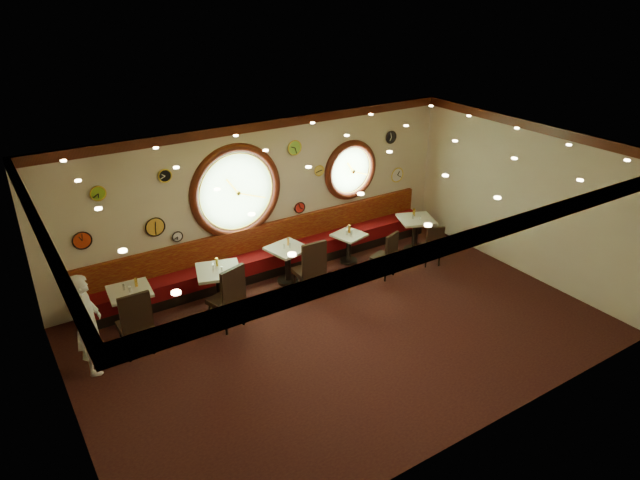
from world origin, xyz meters
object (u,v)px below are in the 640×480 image
Objects in this scene: table_a at (132,304)px; chair_c at (311,266)px; condiment_d_salt at (347,232)px; condiment_a_bottle at (136,282)px; condiment_a_pepper at (130,290)px; condiment_c_salt at (284,246)px; condiment_c_pepper at (290,246)px; condiment_a_salt at (124,287)px; waiter at (88,323)px; chair_d at (387,252)px; table_b at (220,285)px; condiment_d_pepper at (352,232)px; condiment_b_salt at (213,267)px; condiment_e_pepper at (420,218)px; chair_b at (229,294)px; table_e at (415,231)px; chair_a at (135,320)px; condiment_d_bottle at (349,229)px; chair_e at (433,243)px; table_d at (349,244)px; table_c at (288,260)px; condiment_c_bottle at (288,242)px; condiment_b_pepper at (222,269)px; condiment_b_bottle at (217,262)px; condiment_e_salt at (413,217)px; condiment_e_bottle at (414,212)px.

table_a is 1.03× the size of chair_c.
condiment_a_bottle reaches higher than condiment_d_salt.
condiment_d_salt is 1.06× the size of condiment_a_pepper.
condiment_c_salt is 0.12m from condiment_c_pepper.
condiment_a_salt is 1.18m from waiter.
chair_d is 2.03m from condiment_c_pepper.
condiment_d_pepper is (3.21, 0.27, 0.19)m from table_b.
condiment_e_pepper is at bearing -2.33° from condiment_b_salt.
table_e is at bearing -10.71° from chair_b.
condiment_d_bottle is (4.94, 0.95, 0.07)m from chair_a.
condiment_d_bottle is at bearing 0.57° from condiment_a_salt.
condiment_c_salt is at bearing -177.62° from chair_e.
condiment_a_bottle is at bearing -33.67° from waiter.
condiment_b_salt reaches higher than condiment_a_salt.
condiment_a_salt is 1.13× the size of condiment_c_pepper.
table_d is (4.74, 0.03, -0.07)m from table_a.
chair_c is (3.40, 0.04, 0.01)m from chair_a.
condiment_d_salt is at bearing -0.39° from condiment_a_bottle.
table_d is 0.98× the size of chair_c.
waiter reaches higher than chair_b.
condiment_e_pepper is (3.18, -0.40, 0.36)m from table_c.
condiment_a_pepper is 3.25m from condiment_c_bottle.
condiment_d_bottle is (-0.22, 1.06, 0.18)m from chair_d.
condiment_b_salt is (1.56, -0.28, 0.08)m from condiment_a_salt.
chair_c is (1.77, 0.13, -0.01)m from chair_b.
condiment_b_pepper is at bearing -64.27° from waiter.
condiment_c_salt is 0.60× the size of condiment_b_bottle.
table_d is at bearing 5.65° from table_b.
condiment_d_salt is (1.59, 0.06, -0.11)m from condiment_c_salt.
chair_a is 5.04m from condiment_d_bottle.
chair_b is at bearing -172.46° from condiment_e_salt.
condiment_a_bottle is (-6.17, 0.40, 0.35)m from table_e.
condiment_a_bottle is 3.09m from condiment_c_bottle.
table_e is 1.26× the size of chair_c.
condiment_d_salt is at bearing 32.90° from chair_c.
table_b is 9.25× the size of condiment_e_salt.
condiment_e_bottle is at bearing 72.46° from table_e.
condiment_e_bottle reaches higher than table_d.
table_e is 5.51× the size of condiment_e_bottle.
chair_d reaches higher than condiment_a_bottle.
condiment_d_salt is 0.73× the size of condiment_c_bottle.
condiment_d_salt is at bearing 5.79° from table_b.
condiment_d_pepper is at bearing 6.24° from condiment_b_pepper.
condiment_d_salt is 0.72× the size of condiment_b_bottle.
chair_a reaches higher than condiment_c_bottle.
condiment_e_salt reaches higher than table_e.
condiment_a_pepper is at bearing -178.90° from table_c.
chair_a is 7.87× the size of condiment_c_salt.
condiment_e_pepper is (0.17, 0.64, 0.32)m from chair_e.
condiment_b_pepper is 3.20m from condiment_d_pepper.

